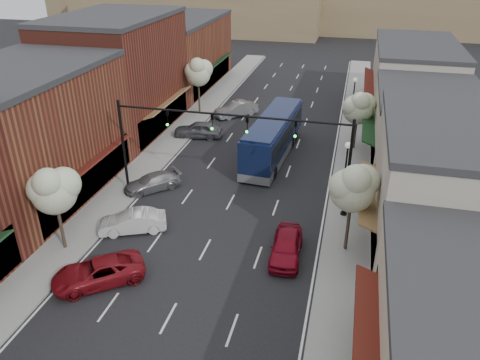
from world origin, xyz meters
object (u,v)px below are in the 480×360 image
Objects in this scene: red_hatchback at (286,246)px; lamp_post_near at (346,161)px; parked_car_c at (152,182)px; lamp_post_far at (354,92)px; tree_left_near at (53,189)px; tree_left_far at (198,71)px; signal_mast_right at (313,151)px; parked_car_d at (198,130)px; parked_car_e at (236,109)px; tree_right_near at (354,186)px; parked_car_b at (133,222)px; tree_right_far at (359,107)px; coach_bus at (273,136)px; signal_mast_left at (153,135)px; parked_car_a at (98,272)px.

lamp_post_near is at bearing 67.31° from red_hatchback.
parked_car_c is at bearing 149.11° from red_hatchback.
lamp_post_far is 25.77m from red_hatchback.
tree_left_near is at bearing -119.78° from lamp_post_far.
lamp_post_far is at bearing 7.30° from tree_left_far.
signal_mast_right reaches higher than parked_car_d.
parked_car_e is (-9.82, 18.05, -3.84)m from signal_mast_right.
tree_left_far is (-16.60, 22.00, 0.15)m from tree_right_near.
parked_car_b is at bearing -4.59° from parked_car_d.
tree_right_far is 0.45× the size of coach_bus.
signal_mast_left is 11.08m from parked_car_a.
tree_right_near is 1.26× the size of parked_car_e.
coach_bus is 2.61× the size of parked_car_d.
parked_car_c is at bearing -8.29° from parked_car_d.
signal_mast_left is at bearing 161.55° from parked_car_b.
lamp_post_far is at bearing 60.22° from tree_left_near.
parked_car_c is (-1.48, 10.74, -0.07)m from parked_car_a.
red_hatchback is 10.75m from parked_car_a.
parked_car_a is at bearing -46.60° from parked_car_e.
signal_mast_right reaches higher than parked_car_e.
lamp_post_near is 15.20m from parked_car_b.
tree_left_far is 1.38× the size of lamp_post_far.
tree_right_near is 27.56m from tree_left_far.
tree_right_near is 1.10× the size of tree_right_far.
parked_car_b is at bearing -33.47° from parked_car_c.
tree_left_far is 27.16m from red_hatchback.
red_hatchback is at bearing 17.58° from parked_car_c.
signal_mast_left is 1.79× the size of parked_car_d.
tree_left_far is 1.23× the size of parked_car_a.
tree_right_near is 1.40× the size of parked_car_b.
parked_car_e is at bearing 85.50° from signal_mast_left.
tree_right_near is at bearing -16.19° from signal_mast_left.
tree_right_near reaches higher than coach_bus.
red_hatchback is at bearing -101.17° from tree_right_far.
parked_car_b is at bearing -84.58° from signal_mast_left.
lamp_post_far is at bearing 90.00° from lamp_post_near.
tree_right_far is (13.97, 11.95, -0.63)m from signal_mast_left.
parked_car_d is (-7.69, 2.67, -1.10)m from coach_bus.
signal_mast_right and signal_mast_left have the same top height.
lamp_post_far is at bearing 120.25° from parked_car_a.
red_hatchback is (3.41, -14.16, -1.14)m from coach_bus.
red_hatchback is at bearing -60.71° from tree_left_far.
signal_mast_left reaches higher than tree_right_near.
tree_right_far reaches higher than red_hatchback.
coach_bus reaches higher than red_hatchback.
tree_right_far is at bearing 117.87° from parked_car_b.
tree_right_far is 1.18× the size of parked_car_d.
signal_mast_right is 3.69m from lamp_post_near.
signal_mast_right is 22.68m from tree_left_far.
signal_mast_left is 4.06m from parked_car_c.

